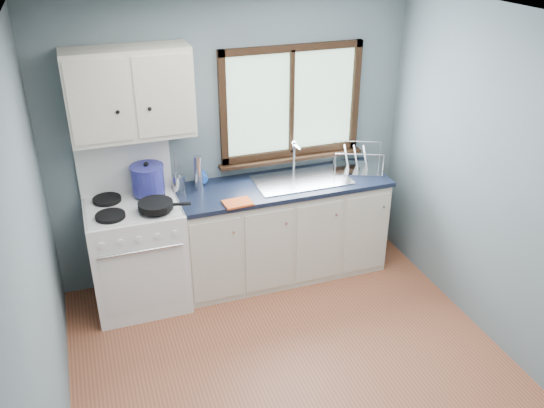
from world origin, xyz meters
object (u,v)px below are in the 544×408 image
object	(u,v)px
base_cabinets	(282,233)
skillet	(156,205)
utensil_crock	(179,182)
sink	(302,186)
thermos	(198,173)
gas_range	(137,251)
dish_rack	(357,163)
stockpot	(148,179)

from	to	relation	value
base_cabinets	skillet	xyz separation A→B (m)	(-1.13, -0.20, 0.58)
skillet	utensil_crock	xyz separation A→B (m)	(0.25, 0.36, 0.00)
sink	thermos	bearing A→B (deg)	172.94
skillet	thermos	xyz separation A→B (m)	(0.41, 0.31, 0.09)
gas_range	thermos	size ratio (longest dim) A/B	4.42
gas_range	utensil_crock	xyz separation A→B (m)	(0.42, 0.18, 0.50)
sink	dish_rack	distance (m)	0.58
thermos	gas_range	bearing A→B (deg)	-167.45
base_cabinets	skillet	world-z (taller)	skillet
base_cabinets	dish_rack	size ratio (longest dim) A/B	3.40
utensil_crock	skillet	bearing A→B (deg)	-124.80
gas_range	thermos	bearing A→B (deg)	12.55
sink	skillet	world-z (taller)	sink
sink	skillet	distance (m)	1.33
gas_range	stockpot	distance (m)	0.62
base_cabinets	utensil_crock	size ratio (longest dim) A/B	5.49
base_cabinets	sink	size ratio (longest dim) A/B	2.20
skillet	thermos	distance (m)	0.52
skillet	sink	bearing A→B (deg)	21.60
skillet	gas_range	bearing A→B (deg)	147.26
sink	utensil_crock	xyz separation A→B (m)	(-1.06, 0.16, 0.13)
skillet	stockpot	xyz separation A→B (m)	(-0.01, 0.31, 0.09)
dish_rack	thermos	bearing A→B (deg)	-158.39
gas_range	base_cabinets	bearing A→B (deg)	0.82
dish_rack	stockpot	bearing A→B (deg)	-158.02
gas_range	thermos	world-z (taller)	gas_range
base_cabinets	thermos	bearing A→B (deg)	171.24
stockpot	thermos	bearing A→B (deg)	-0.34
skillet	stockpot	distance (m)	0.32
base_cabinets	sink	world-z (taller)	sink
skillet	utensil_crock	world-z (taller)	utensil_crock
stockpot	thermos	size ratio (longest dim) A/B	1.15
utensil_crock	sink	bearing A→B (deg)	-8.79
thermos	sink	bearing A→B (deg)	-7.06
gas_range	thermos	xyz separation A→B (m)	(0.58, 0.13, 0.58)
gas_range	skillet	xyz separation A→B (m)	(0.17, -0.18, 0.49)
base_cabinets	thermos	distance (m)	0.99
sink	base_cabinets	bearing A→B (deg)	179.87
base_cabinets	skillet	distance (m)	1.29
stockpot	thermos	world-z (taller)	stockpot
gas_range	dish_rack	distance (m)	2.11
dish_rack	sink	bearing A→B (deg)	-150.30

